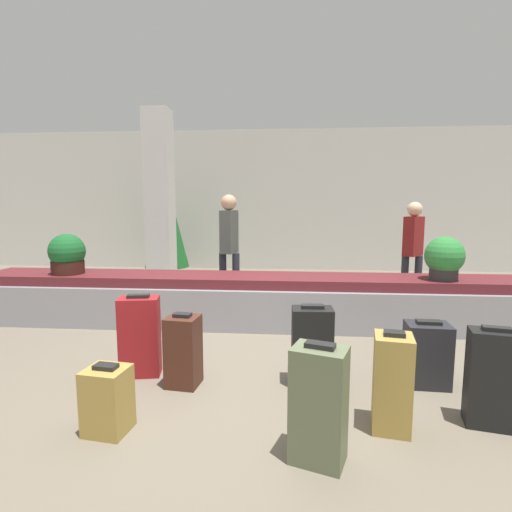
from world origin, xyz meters
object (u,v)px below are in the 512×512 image
Objects in this scene: suitcase_2 at (392,382)px; decorated_tree at (166,220)px; potted_plant_0 at (67,255)px; pillar at (160,200)px; suitcase_4 at (183,351)px; suitcase_6 at (107,400)px; potted_plant_1 at (444,258)px; suitcase_3 at (427,354)px; suitcase_7 at (312,346)px; suitcase_0 at (493,379)px; suitcase_1 at (319,405)px; traveler_1 at (413,245)px; traveler_0 at (229,240)px; suitcase_5 at (140,336)px.

suitcase_2 is 6.61m from decorated_tree.
decorated_tree reaches higher than potted_plant_0.
pillar reaches higher than suitcase_4.
suitcase_6 is 0.91× the size of potted_plant_1.
suitcase_2 reaches higher than suitcase_3.
pillar is 6.12× the size of potted_plant_0.
suitcase_7 is (2.56, -3.86, -1.26)m from pillar.
suitcase_0 is 0.33× the size of decorated_tree.
suitcase_6 is 3.04m from potted_plant_0.
traveler_1 reaches higher than suitcase_1.
potted_plant_0 is at bearing 179.61° from potted_plant_1.
traveler_1 is at bearing -12.83° from pillar.
decorated_tree reaches higher than traveler_1.
suitcase_1 is 0.34× the size of decorated_tree.
traveler_0 is (-1.60, 3.23, 0.66)m from suitcase_2.
suitcase_3 is at bearing -10.02° from suitcase_5.
potted_plant_0 is at bearing 157.59° from suitcase_2.
suitcase_7 is at bearing -166.74° from traveler_1.
suitcase_0 is at bearing -144.37° from traveler_1.
suitcase_2 is 0.82m from suitcase_7.
suitcase_7 is 1.34× the size of potted_plant_1.
suitcase_0 is at bearing 49.89° from traveler_0.
suitcase_2 is 2.57m from potted_plant_1.
decorated_tree reaches higher than suitcase_0.
decorated_tree is (-4.46, 3.42, 0.29)m from potted_plant_1.
traveler_1 is (4.74, 1.28, 0.04)m from potted_plant_0.
suitcase_3 is at bearing -47.04° from pillar.
suitcase_1 is 1.00× the size of suitcase_5.
traveler_1 is at bearing 81.76° from suitcase_2.
suitcase_5 is 0.48× the size of traveler_1.
suitcase_1 is at bearing -40.96° from potted_plant_0.
suitcase_6 is (-1.92, -0.19, -0.11)m from suitcase_2.
suitcase_0 is 1.02× the size of suitcase_7.
decorated_tree reaches higher than suitcase_3.
suitcase_0 is 1.03× the size of suitcase_2.
traveler_0 is (-1.08, 3.62, 0.64)m from suitcase_1.
traveler_1 is at bearing 78.96° from suitcase_3.
suitcase_1 is at bearing -93.17° from suitcase_7.
suitcase_2 is at bearing 55.38° from suitcase_1.
potted_plant_1 is at bearing 68.95° from suitcase_3.
potted_plant_0 is (-1.54, 1.56, 0.52)m from suitcase_5.
traveler_0 is at bearing -54.60° from decorated_tree.
suitcase_6 is at bearing -141.59° from potted_plant_1.
suitcase_1 is (-1.23, -0.49, 0.01)m from suitcase_0.
suitcase_7 is 0.42× the size of traveler_0.
suitcase_6 is (1.14, -4.70, -1.37)m from pillar.
potted_plant_1 is 0.24× the size of decorated_tree.
suitcase_6 is 0.22× the size of decorated_tree.
suitcase_2 is 0.32× the size of decorated_tree.
suitcase_2 is at bearing -154.94° from traveler_1.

